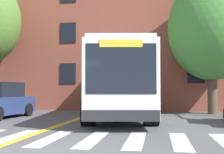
% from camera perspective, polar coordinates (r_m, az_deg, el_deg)
% --- Properties ---
extents(crosswalk, '(11.35, 3.21, 0.01)m').
position_cam_1_polar(crosswalk, '(9.10, -7.28, -11.08)').
color(crosswalk, white).
rests_on(crosswalk, ground).
extents(lane_line_yellow_inner, '(0.12, 36.00, 0.01)m').
position_cam_1_polar(lane_line_yellow_inner, '(23.04, -1.10, -5.82)').
color(lane_line_yellow_inner, gold).
rests_on(lane_line_yellow_inner, ground).
extents(lane_line_yellow_outer, '(0.12, 36.00, 0.01)m').
position_cam_1_polar(lane_line_yellow_outer, '(23.01, -0.71, -5.82)').
color(lane_line_yellow_outer, gold).
rests_on(lane_line_yellow_outer, ground).
extents(city_bus, '(4.16, 11.27, 3.26)m').
position_cam_1_polar(city_bus, '(15.46, 1.18, -0.99)').
color(city_bus, white).
rests_on(city_bus, ground).
extents(car_tan_behind_bus, '(2.33, 4.22, 1.83)m').
position_cam_1_polar(car_tan_behind_bus, '(25.78, 4.75, -3.58)').
color(car_tan_behind_bus, tan).
rests_on(car_tan_behind_bus, ground).
extents(street_tree_curbside_large, '(6.93, 7.00, 8.02)m').
position_cam_1_polar(street_tree_curbside_large, '(19.21, 17.75, 8.47)').
color(street_tree_curbside_large, '#4C3D2D').
rests_on(street_tree_curbside_large, ground).
extents(building_facade, '(31.88, 6.58, 10.04)m').
position_cam_1_polar(building_facade, '(24.13, 4.03, 6.31)').
color(building_facade, brown).
rests_on(building_facade, ground).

